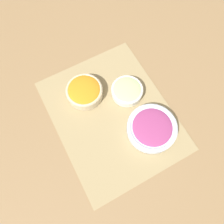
{
  "coord_description": "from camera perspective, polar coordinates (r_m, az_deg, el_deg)",
  "views": [
    {
      "loc": [
        -0.28,
        0.15,
        0.86
      ],
      "look_at": [
        0.0,
        0.0,
        0.03
      ],
      "focal_mm": 35.0,
      "sensor_mm": 36.0,
      "label": 1
    }
  ],
  "objects": [
    {
      "name": "onion_bowl",
      "position": [
        0.88,
        10.4,
        -4.11
      ],
      "size": [
        0.2,
        0.2,
        0.05
      ],
      "color": "silver",
      "rests_on": "placemat"
    },
    {
      "name": "carrot_bowl",
      "position": [
        0.93,
        -7.2,
        5.43
      ],
      "size": [
        0.15,
        0.15,
        0.06
      ],
      "color": "#C6B28E",
      "rests_on": "placemat"
    },
    {
      "name": "cucumber_bowl",
      "position": [
        0.93,
        3.97,
        5.63
      ],
      "size": [
        0.13,
        0.13,
        0.05
      ],
      "color": "silver",
      "rests_on": "placemat"
    },
    {
      "name": "placemat",
      "position": [
        0.92,
        -0.0,
        -0.71
      ],
      "size": [
        0.59,
        0.47,
        0.0
      ],
      "color": "#937F56",
      "rests_on": "ground_plane"
    },
    {
      "name": "ground_plane",
      "position": [
        0.92,
        -0.0,
        -0.75
      ],
      "size": [
        3.0,
        3.0,
        0.0
      ],
      "primitive_type": "plane",
      "color": "olive"
    }
  ]
}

